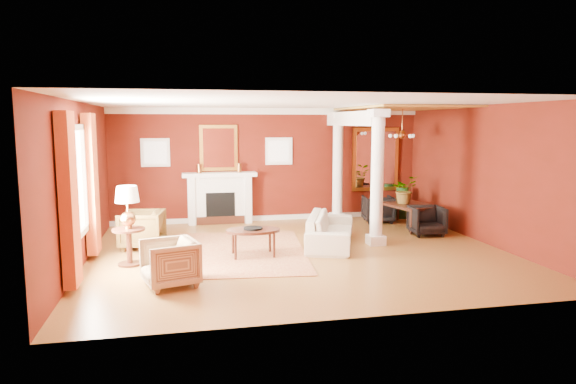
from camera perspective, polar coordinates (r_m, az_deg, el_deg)
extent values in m
plane|color=brown|center=(10.16, 1.32, -6.70)|extent=(8.00, 8.00, 0.00)
cube|color=#5C160C|center=(13.31, -2.11, 3.05)|extent=(8.00, 0.04, 2.90)
cube|color=#5C160C|center=(6.57, 8.35, -1.79)|extent=(8.00, 0.04, 2.90)
cube|color=#5C160C|center=(9.79, -22.08, 0.83)|extent=(0.04, 7.00, 2.90)
cube|color=#5C160C|center=(11.49, 21.17, 1.80)|extent=(0.04, 7.00, 2.90)
cube|color=white|center=(9.85, 1.37, 9.87)|extent=(8.00, 7.00, 0.04)
cube|color=white|center=(13.08, -7.58, -0.84)|extent=(1.60, 0.34, 1.20)
cube|color=black|center=(12.94, -7.51, -1.61)|extent=(0.72, 0.03, 0.70)
cube|color=black|center=(13.00, -7.48, -3.13)|extent=(1.20, 0.05, 0.20)
cube|color=white|center=(12.97, -7.62, 1.93)|extent=(1.85, 0.42, 0.10)
cube|color=white|center=(13.02, -10.64, -0.95)|extent=(0.16, 0.40, 1.20)
cube|color=white|center=(13.13, -4.52, -0.77)|extent=(0.16, 0.40, 1.20)
cube|color=gold|center=(13.09, -7.72, 4.88)|extent=(0.95, 0.06, 1.15)
cube|color=white|center=(13.05, -7.71, 4.87)|extent=(0.78, 0.02, 0.98)
cube|color=white|center=(13.08, -14.52, 4.27)|extent=(0.70, 0.06, 0.70)
cube|color=white|center=(13.05, -14.53, 4.26)|extent=(0.54, 0.02, 0.54)
cube|color=white|center=(13.31, -1.03, 4.56)|extent=(0.70, 0.06, 0.70)
cube|color=white|center=(13.27, -1.00, 4.55)|extent=(0.54, 0.02, 0.54)
cube|color=white|center=(9.19, -22.67, 1.02)|extent=(0.03, 1.30, 1.70)
cube|color=white|center=(8.51, -23.31, 0.49)|extent=(0.08, 0.10, 1.90)
cube|color=white|center=(9.87, -21.72, 1.48)|extent=(0.08, 0.10, 1.90)
cube|color=#B8451F|center=(8.22, -23.18, -0.79)|extent=(0.18, 0.55, 2.60)
cube|color=#B8451F|center=(10.17, -21.01, 0.83)|extent=(0.18, 0.55, 2.60)
cube|color=white|center=(10.91, 9.72, -5.26)|extent=(0.34, 0.34, 0.20)
cylinder|color=white|center=(10.69, 9.88, 1.81)|extent=(0.26, 0.26, 2.50)
cube|color=white|center=(10.64, 10.04, 8.63)|extent=(0.36, 0.36, 0.16)
cube|color=white|center=(13.41, 5.48, -2.77)|extent=(0.34, 0.34, 0.20)
cylinder|color=white|center=(13.23, 5.55, 2.99)|extent=(0.26, 0.26, 2.50)
cube|color=white|center=(13.19, 5.62, 8.50)|extent=(0.36, 0.36, 0.16)
cube|color=white|center=(12.14, 7.19, 8.08)|extent=(0.30, 3.20, 0.32)
cube|color=gold|center=(12.43, 12.52, 9.10)|extent=(2.30, 3.40, 0.04)
cube|color=gold|center=(14.05, 9.68, 3.60)|extent=(1.30, 0.06, 1.70)
cube|color=white|center=(14.02, 9.73, 3.59)|extent=(1.10, 0.02, 1.50)
cylinder|color=#B27238|center=(12.49, 12.60, 7.74)|extent=(0.02, 0.02, 0.65)
sphere|color=#B27238|center=(12.49, 12.55, 6.25)|extent=(0.20, 0.20, 0.20)
sphere|color=#F0E4CC|center=(12.61, 13.71, 6.09)|extent=(0.09, 0.09, 0.09)
sphere|color=#F0E4CC|center=(12.77, 12.41, 6.14)|extent=(0.09, 0.09, 0.09)
sphere|color=#F0E4CC|center=(12.55, 11.29, 6.15)|extent=(0.09, 0.09, 0.09)
sphere|color=#F0E4CC|center=(12.25, 11.90, 6.10)|extent=(0.09, 0.09, 0.09)
sphere|color=#F0E4CC|center=(12.29, 13.43, 6.06)|extent=(0.09, 0.09, 0.09)
cube|color=white|center=(13.23, -2.11, 8.96)|extent=(8.00, 0.08, 0.16)
cube|color=white|center=(13.46, -2.05, -2.87)|extent=(8.00, 0.08, 0.12)
cube|color=maroon|center=(10.22, -5.73, -6.61)|extent=(3.00, 3.79, 0.01)
imported|color=beige|center=(10.71, 4.76, -3.60)|extent=(1.37, 2.30, 0.86)
imported|color=black|center=(10.82, -15.95, -3.81)|extent=(0.89, 0.93, 0.85)
imported|color=tan|center=(8.24, -13.00, -7.44)|extent=(0.92, 0.95, 0.80)
cylinder|color=black|center=(9.77, -3.91, -4.29)|extent=(1.04, 1.04, 0.05)
cylinder|color=black|center=(9.57, -5.87, -6.20)|extent=(0.05, 0.05, 0.47)
cylinder|color=black|center=(9.66, -1.56, -6.02)|extent=(0.05, 0.05, 0.47)
cylinder|color=black|center=(10.01, -6.15, -5.58)|extent=(0.05, 0.05, 0.47)
cylinder|color=black|center=(10.10, -2.02, -5.42)|extent=(0.05, 0.05, 0.47)
imported|color=black|center=(9.76, -3.96, -3.54)|extent=(0.15, 0.02, 0.21)
cylinder|color=black|center=(9.69, -17.15, -7.64)|extent=(0.42, 0.42, 0.04)
cylinder|color=black|center=(9.62, -17.22, -5.89)|extent=(0.10, 0.10, 0.65)
cylinder|color=black|center=(9.55, -17.30, -4.01)|extent=(0.57, 0.57, 0.04)
sphere|color=#B27238|center=(9.51, -17.34, -2.88)|extent=(0.27, 0.27, 0.27)
cylinder|color=#B27238|center=(9.48, -17.39, -1.75)|extent=(0.03, 0.03, 0.29)
cone|color=#F0E4CC|center=(9.44, -17.45, -0.22)|extent=(0.42, 0.42, 0.29)
imported|color=black|center=(12.83, 12.92, -1.71)|extent=(0.97, 1.79, 0.95)
imported|color=black|center=(12.02, 15.18, -2.93)|extent=(0.77, 0.73, 0.73)
imported|color=black|center=(13.32, 9.97, -1.73)|extent=(0.82, 0.78, 0.74)
sphere|color=#133C18|center=(14.03, 12.52, -2.17)|extent=(0.35, 0.35, 0.35)
cylinder|color=#133C18|center=(13.99, 12.55, -1.17)|extent=(0.31, 0.31, 0.83)
imported|color=#26591E|center=(12.63, 12.83, 1.51)|extent=(0.81, 0.84, 0.52)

